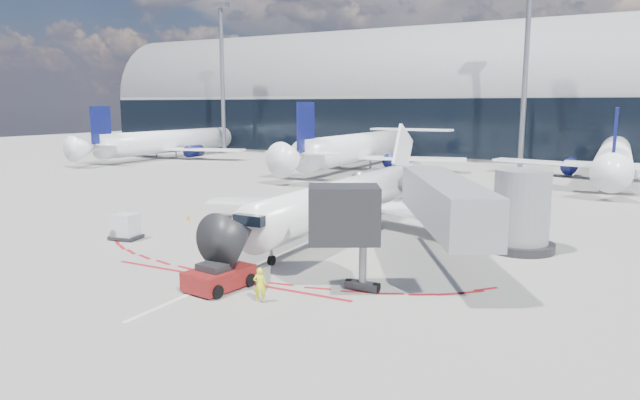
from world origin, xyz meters
The scene contains 16 objects.
ground centered at (0.00, 0.00, 0.00)m, with size 260.00×260.00×0.00m, color slate.
apron_centerline centered at (0.00, 2.00, 0.01)m, with size 0.25×40.00×0.01m, color silver.
apron_stop_bar centered at (0.00, -11.50, 0.01)m, with size 14.00×0.25×0.01m, color maroon.
terminal_building centered at (0.00, 64.97, 8.52)m, with size 150.00×24.15×24.00m.
jet_bridge centered at (9.79, -3.01, 3.01)m, with size 10.03×15.20×4.90m.
light_mast_west centered at (-45.00, 48.00, 12.50)m, with size 0.70×0.70×25.00m, color slate.
light_mast_centre centered at (5.00, 48.00, 12.50)m, with size 0.70×0.70×25.00m, color slate.
regional_jet centered at (0.76, 1.86, 2.33)m, with size 22.63×27.90×6.99m.
pushback_tug centered at (0.70, -12.77, 0.57)m, with size 2.47×5.03×1.28m.
ramp_worker centered at (3.44, -13.43, 0.78)m, with size 0.57×0.37×1.56m, color #F2FF1A.
uld_container centered at (-10.75, -7.55, 0.82)m, with size 1.98×1.76×1.65m.
safety_cone_left centered at (-11.32, -0.92, 0.22)m, with size 0.31×0.31×0.43m, color #FF5E05.
safety_cone_right centered at (0.97, -10.95, 0.24)m, with size 0.35×0.35×0.49m, color #FF5E05.
bg_airliner_0 centered at (-48.10, 37.63, 5.22)m, with size 32.25×34.15×10.43m, color white, non-canonical shape.
bg_airliner_1 centered at (-14.43, 37.35, 5.52)m, with size 34.15×36.16×11.05m, color white, non-canonical shape.
bg_airliner_2 centered at (16.41, 41.05, 5.17)m, with size 31.99×33.87×10.35m, color white, non-canonical shape.
Camera 1 is at (16.86, -33.32, 8.52)m, focal length 32.00 mm.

